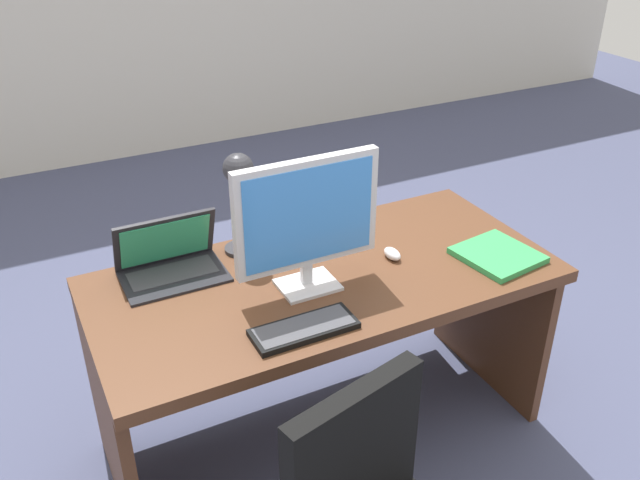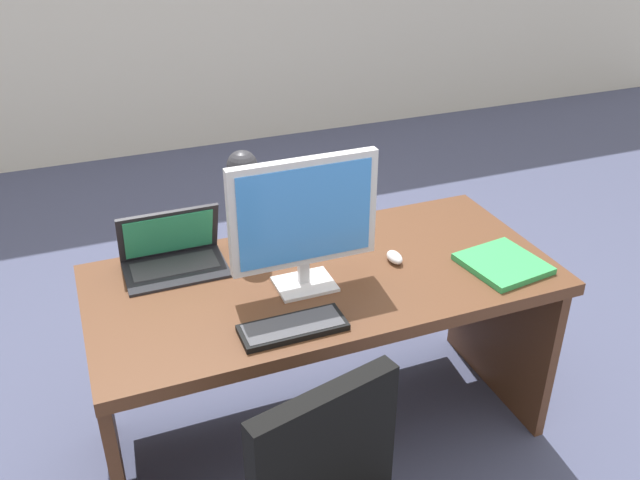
% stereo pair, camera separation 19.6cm
% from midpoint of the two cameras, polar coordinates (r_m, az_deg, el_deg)
% --- Properties ---
extents(ground, '(12.00, 12.00, 0.00)m').
position_cam_midpoint_polar(ground, '(4.02, -10.87, -1.94)').
color(ground, '#474C6B').
extents(desk, '(1.65, 0.78, 0.76)m').
position_cam_midpoint_polar(desk, '(2.56, -2.25, -6.30)').
color(desk, '#56331E').
rests_on(desk, ground).
extents(monitor, '(0.51, 0.16, 0.47)m').
position_cam_midpoint_polar(monitor, '(2.21, -3.62, 1.84)').
color(monitor, silver).
rests_on(monitor, desk).
extents(laptop, '(0.36, 0.24, 0.22)m').
position_cam_midpoint_polar(laptop, '(2.47, -14.82, -1.35)').
color(laptop, black).
rests_on(laptop, desk).
extents(keyboard, '(0.34, 0.13, 0.02)m').
position_cam_midpoint_polar(keyboard, '(2.13, -4.01, -7.51)').
color(keyboard, black).
rests_on(keyboard, desk).
extents(mouse, '(0.05, 0.09, 0.04)m').
position_cam_midpoint_polar(mouse, '(2.50, 3.87, -1.21)').
color(mouse, silver).
rests_on(mouse, desk).
extents(desk_lamp, '(0.12, 0.14, 0.40)m').
position_cam_midpoint_polar(desk_lamp, '(2.43, -9.18, 4.80)').
color(desk_lamp, '#2D2D33').
rests_on(desk_lamp, desk).
extents(book, '(0.29, 0.30, 0.02)m').
position_cam_midpoint_polar(book, '(2.56, 12.62, -1.30)').
color(book, green).
rests_on(book, desk).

